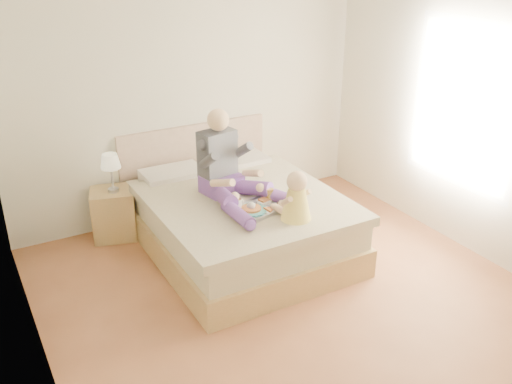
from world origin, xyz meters
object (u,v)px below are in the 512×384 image
adult (229,172)px  baby (295,199)px  bed (236,218)px  tray (259,206)px  nightstand (114,214)px

adult → baby: size_ratio=2.41×
bed → adult: bearing=-143.8°
bed → baby: (0.18, -0.77, 0.47)m
bed → baby: bearing=-76.6°
bed → tray: (0.00, -0.46, 0.32)m
nightstand → tray: tray is taller
bed → adult: (-0.10, -0.07, 0.54)m
baby → tray: bearing=106.8°
tray → nightstand: bearing=115.4°
tray → baby: size_ratio=1.18×
nightstand → adult: bearing=-27.7°
adult → baby: adult is taller
bed → nightstand: bearing=141.5°
adult → tray: bearing=-86.1°
nightstand → baby: 2.03m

